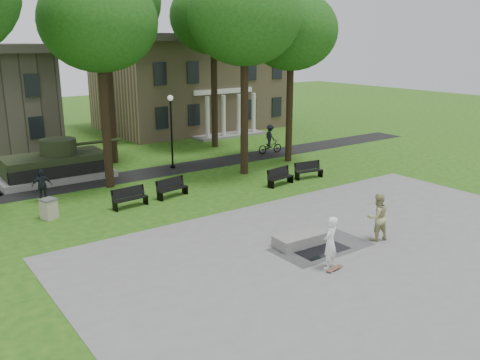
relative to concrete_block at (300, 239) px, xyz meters
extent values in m
plane|color=#1F4D12|center=(1.47, 2.16, -0.24)|extent=(120.00, 120.00, 0.00)
cube|color=gray|center=(1.47, -2.84, -0.23)|extent=(22.00, 16.00, 0.02)
cube|color=black|center=(1.47, 14.16, -0.24)|extent=(44.00, 2.60, 0.01)
cube|color=#9E8460|center=(11.47, 28.16, 3.75)|extent=(16.00, 11.00, 8.00)
cube|color=#38332D|center=(11.47, 28.16, 8.06)|extent=(17.00, 12.00, 0.60)
cube|color=silver|center=(11.47, 22.66, 3.55)|extent=(6.00, 0.30, 0.40)
cylinder|color=black|center=(-3.03, 12.66, 3.75)|extent=(0.48, 0.48, 8.00)
ellipsoid|color=#154A11|center=(-3.03, 12.66, 8.76)|extent=(6.20, 6.20, 5.27)
cylinder|color=black|center=(4.97, 10.66, 3.92)|extent=(0.50, 0.50, 8.32)
ellipsoid|color=#154A11|center=(4.97, 10.66, 9.12)|extent=(6.60, 6.60, 5.61)
cylinder|color=black|center=(9.47, 11.66, 3.59)|extent=(0.46, 0.46, 7.68)
ellipsoid|color=#154A11|center=(9.47, 11.66, 8.40)|extent=(6.00, 6.00, 5.10)
cylinder|color=black|center=(-0.53, 18.16, 4.39)|extent=(0.54, 0.54, 9.28)
ellipsoid|color=#154A11|center=(-0.53, 18.16, 10.20)|extent=(7.20, 7.20, 6.12)
cylinder|color=black|center=(7.97, 18.66, 4.08)|extent=(0.50, 0.50, 8.64)
ellipsoid|color=#154A11|center=(7.97, 18.66, 9.47)|extent=(6.40, 6.40, 5.44)
cylinder|color=black|center=(1.97, 14.46, 1.96)|extent=(0.12, 0.12, 4.40)
sphere|color=silver|center=(1.97, 14.46, 4.30)|extent=(0.36, 0.36, 0.36)
cylinder|color=black|center=(1.97, 14.46, -0.16)|extent=(0.32, 0.32, 0.16)
cylinder|color=black|center=(11.97, 14.46, 1.96)|extent=(0.12, 0.12, 4.40)
sphere|color=silver|center=(11.97, 14.46, 4.30)|extent=(0.36, 0.36, 0.36)
cylinder|color=black|center=(11.97, 14.46, -0.16)|extent=(0.32, 0.32, 0.16)
cube|color=gray|center=(-5.03, 16.16, -0.04)|extent=(6.50, 3.40, 0.40)
cube|color=black|center=(-5.03, 16.16, 0.70)|extent=(5.80, 2.80, 1.10)
cube|color=black|center=(-5.03, 14.81, 0.51)|extent=(5.80, 0.35, 0.70)
cube|color=black|center=(-5.03, 17.51, 0.51)|extent=(5.80, 0.35, 0.70)
cylinder|color=black|center=(-4.73, 16.16, 1.71)|extent=(2.10, 2.10, 0.90)
cylinder|color=black|center=(-2.43, 16.16, 1.71)|extent=(3.20, 0.18, 0.18)
cube|color=black|center=(0.32, -0.90, -0.22)|extent=(2.20, 1.20, 0.00)
cube|color=gray|center=(0.00, 0.00, 0.00)|extent=(2.24, 1.10, 0.45)
cube|color=brown|center=(-0.59, -2.51, -0.19)|extent=(0.80, 0.30, 0.07)
imported|color=white|center=(-0.64, -2.26, 0.76)|extent=(0.85, 0.71, 1.98)
imported|color=tan|center=(2.93, -1.44, 0.77)|extent=(1.13, 0.98, 2.00)
imported|color=black|center=(-6.90, 12.03, 0.61)|extent=(1.02, 0.47, 1.71)
imported|color=black|center=(10.00, 14.33, 0.25)|extent=(1.98, 0.95, 1.00)
imported|color=black|center=(10.00, 14.33, 1.04)|extent=(0.78, 1.16, 1.66)
cube|color=black|center=(-3.61, 8.52, 0.21)|extent=(1.83, 0.60, 0.05)
cube|color=black|center=(-3.61, 8.74, 0.51)|extent=(1.81, 0.31, 0.50)
cube|color=black|center=(-4.46, 8.52, -0.02)|extent=(0.10, 0.45, 0.45)
cube|color=black|center=(-2.76, 8.52, -0.02)|extent=(0.10, 0.45, 0.45)
cube|color=black|center=(-1.08, 8.83, 0.21)|extent=(1.85, 0.78, 0.05)
cube|color=black|center=(-1.08, 9.05, 0.51)|extent=(1.80, 0.49, 0.50)
cube|color=black|center=(-1.93, 8.83, -0.02)|extent=(0.14, 0.45, 0.45)
cube|color=black|center=(-0.23, 8.83, -0.02)|extent=(0.14, 0.45, 0.45)
cube|color=black|center=(5.07, 7.24, 0.21)|extent=(1.85, 0.73, 0.05)
cube|color=black|center=(5.07, 7.46, 0.51)|extent=(1.80, 0.43, 0.50)
cube|color=black|center=(4.22, 7.24, -0.02)|extent=(0.13, 0.45, 0.45)
cube|color=black|center=(5.92, 7.24, -0.02)|extent=(0.13, 0.45, 0.45)
cube|color=black|center=(7.43, 7.41, 0.21)|extent=(1.85, 0.70, 0.05)
cube|color=black|center=(7.43, 7.63, 0.51)|extent=(1.80, 0.41, 0.50)
cube|color=black|center=(6.58, 7.41, -0.02)|extent=(0.12, 0.45, 0.45)
cube|color=black|center=(8.28, 7.41, -0.02)|extent=(0.12, 0.45, 0.45)
cube|color=#B5AD95|center=(-7.37, 9.22, 0.21)|extent=(0.78, 0.78, 0.90)
cube|color=#4C4C4C|center=(-7.37, 9.22, 0.69)|extent=(0.86, 0.86, 0.06)
camera|label=1|loc=(-13.21, -14.19, 7.81)|focal=38.00mm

